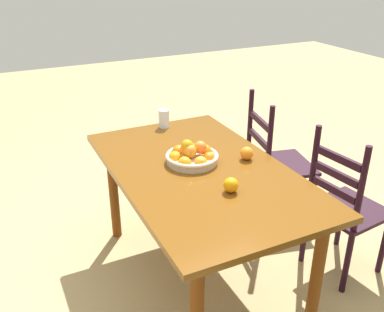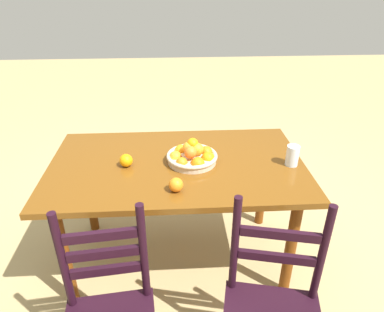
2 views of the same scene
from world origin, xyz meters
TOP-DOWN VIEW (x-y plane):
  - ground_plane at (0.00, 0.00)m, footprint 12.00×12.00m
  - dining_table at (0.00, 0.00)m, footprint 1.52×0.91m
  - chair_near_window at (-0.40, 0.83)m, footprint 0.52×0.52m
  - chair_by_cabinet at (0.32, 0.82)m, footprint 0.43×0.43m
  - fruit_bowl at (-0.09, -0.01)m, footprint 0.31×0.31m
  - orange_loose_0 at (0.01, 0.30)m, footprint 0.08×0.08m
  - orange_loose_1 at (0.30, 0.02)m, footprint 0.08×0.08m
  - drinking_glass at (-0.68, 0.06)m, footprint 0.07×0.07m

SIDE VIEW (x-z plane):
  - ground_plane at x=0.00m, z-range 0.00..0.00m
  - chair_near_window at x=-0.40m, z-range -0.04..0.91m
  - chair_by_cabinet at x=0.32m, z-range -0.03..0.92m
  - dining_table at x=0.00m, z-range 0.29..1.04m
  - orange_loose_0 at x=0.01m, z-range 0.76..0.83m
  - orange_loose_1 at x=0.30m, z-range 0.76..0.83m
  - fruit_bowl at x=-0.09m, z-range 0.73..0.87m
  - drinking_glass at x=-0.68m, z-range 0.76..0.88m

